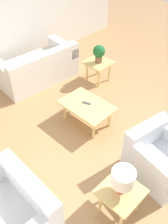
% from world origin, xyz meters
% --- Properties ---
extents(ground_plane, '(14.00, 14.00, 0.00)m').
position_xyz_m(ground_plane, '(0.00, 0.00, 0.00)').
color(ground_plane, '#A87A4C').
extents(sofa, '(1.07, 1.80, 0.79)m').
position_xyz_m(sofa, '(2.18, -0.22, 0.31)').
color(sofa, silver).
rests_on(sofa, ground_plane).
extents(armchair, '(1.04, 0.96, 0.76)m').
position_xyz_m(armchair, '(-1.16, 0.07, 0.31)').
color(armchair, silver).
rests_on(armchair, ground_plane).
extents(loveseat, '(1.16, 0.94, 0.76)m').
position_xyz_m(loveseat, '(-0.30, 2.15, 0.30)').
color(loveseat, silver).
rests_on(loveseat, ground_plane).
extents(coffee_table, '(0.95, 0.64, 0.42)m').
position_xyz_m(coffee_table, '(0.40, 0.04, 0.37)').
color(coffee_table, tan).
rests_on(coffee_table, ground_plane).
extents(side_table_plant, '(0.53, 0.53, 0.48)m').
position_xyz_m(side_table_plant, '(1.19, -1.16, 0.41)').
color(side_table_plant, tan).
rests_on(side_table_plant, ground_plane).
extents(side_table_lamp, '(0.53, 0.53, 0.48)m').
position_xyz_m(side_table_lamp, '(-1.15, 1.02, 0.41)').
color(side_table_lamp, tan).
rests_on(side_table_lamp, ground_plane).
extents(potted_plant, '(0.26, 0.26, 0.39)m').
position_xyz_m(potted_plant, '(1.19, -1.16, 0.71)').
color(potted_plant, brown).
rests_on(potted_plant, side_table_plant).
extents(table_lamp, '(0.30, 0.30, 0.40)m').
position_xyz_m(table_lamp, '(-1.15, 1.02, 0.75)').
color(table_lamp, red).
rests_on(table_lamp, side_table_lamp).
extents(remote_control, '(0.16, 0.10, 0.02)m').
position_xyz_m(remote_control, '(0.44, 0.01, 0.43)').
color(remote_control, '#4C4C51').
rests_on(remote_control, coffee_table).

